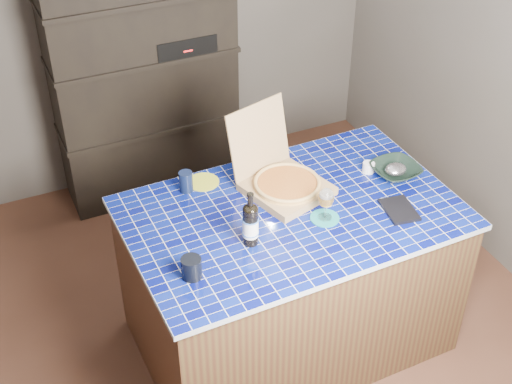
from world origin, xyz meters
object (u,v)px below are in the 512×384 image
bowl (396,171)px  mead_bottle (250,224)px  kitchen_island (290,277)px  dvd_case (399,210)px  pizza_box (284,181)px  wine_glass (326,198)px

bowl → mead_bottle: bearing=-168.8°
kitchen_island → dvd_case: 0.70m
pizza_box → dvd_case: pizza_box is taller
kitchen_island → wine_glass: wine_glass is taller
kitchen_island → bowl: bowl is taller
wine_glass → bowl: 0.55m
mead_bottle → wine_glass: 0.41m
kitchen_island → bowl: size_ratio=6.67×
wine_glass → dvd_case: size_ratio=0.86×
pizza_box → wine_glass: size_ratio=3.09×
mead_bottle → dvd_case: (0.77, -0.09, -0.11)m
mead_bottle → pizza_box: bearing=43.6°
pizza_box → mead_bottle: size_ratio=1.87×
wine_glass → kitchen_island: bearing=134.5°
kitchen_island → wine_glass: bearing=-46.9°
kitchen_island → mead_bottle: (-0.29, -0.14, 0.56)m
pizza_box → mead_bottle: pizza_box is taller
kitchen_island → pizza_box: pizza_box is taller
wine_glass → dvd_case: 0.40m
dvd_case → kitchen_island: bearing=164.3°
wine_glass → bowl: bearing=17.9°
dvd_case → bowl: (0.15, 0.27, 0.02)m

